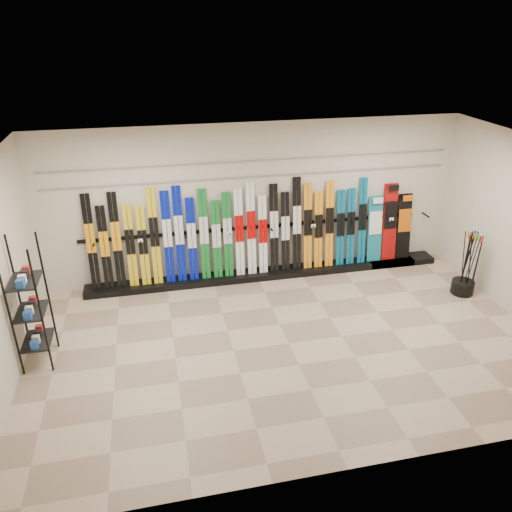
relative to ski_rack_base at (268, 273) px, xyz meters
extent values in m
plane|color=gray|center=(-0.22, -2.28, -0.06)|extent=(8.00, 8.00, 0.00)
plane|color=beige|center=(-0.22, 0.22, 1.44)|extent=(8.00, 0.00, 8.00)
plane|color=silver|center=(-0.22, -2.28, 2.94)|extent=(8.00, 8.00, 0.00)
cube|color=black|center=(0.00, 0.00, 0.00)|extent=(8.00, 0.40, 0.12)
cube|color=black|center=(-3.27, 0.07, 0.95)|extent=(0.17, 0.25, 1.79)
cube|color=black|center=(-3.05, 0.05, 0.84)|extent=(0.17, 0.22, 1.56)
cube|color=black|center=(-2.82, 0.07, 0.95)|extent=(0.17, 0.25, 1.78)
cube|color=gold|center=(-2.59, 0.05, 0.84)|extent=(0.17, 0.22, 1.55)
cube|color=gold|center=(-2.37, 0.05, 0.81)|extent=(0.17, 0.21, 1.51)
cube|color=gold|center=(-2.15, 0.07, 0.97)|extent=(0.17, 0.25, 1.82)
cube|color=#0413A2|center=(-1.91, 0.06, 0.93)|extent=(0.17, 0.24, 1.74)
cube|color=#0413A2|center=(-1.70, 0.07, 0.97)|extent=(0.17, 0.25, 1.82)
cube|color=#0413A2|center=(-1.47, 0.05, 0.85)|extent=(0.17, 0.22, 1.59)
cube|color=#127128|center=(-1.24, 0.06, 0.93)|extent=(0.17, 0.24, 1.73)
cube|color=#127128|center=(-1.01, 0.05, 0.81)|extent=(0.17, 0.21, 1.51)
cube|color=#127128|center=(-0.79, 0.06, 0.88)|extent=(0.17, 0.23, 1.64)
cube|color=white|center=(-0.57, 0.06, 0.91)|extent=(0.17, 0.24, 1.70)
cube|color=white|center=(-0.34, 0.07, 0.95)|extent=(0.17, 0.25, 1.79)
cube|color=white|center=(-0.11, 0.05, 0.83)|extent=(0.17, 0.22, 1.54)
cube|color=black|center=(0.11, 0.06, 0.93)|extent=(0.17, 0.24, 1.74)
cube|color=black|center=(0.34, 0.05, 0.84)|extent=(0.17, 0.22, 1.57)
cube|color=black|center=(0.57, 0.07, 0.98)|extent=(0.17, 0.25, 1.83)
cube|color=orange|center=(0.80, 0.06, 0.91)|extent=(0.17, 0.24, 1.70)
cube|color=orange|center=(1.01, 0.05, 0.83)|extent=(0.17, 0.22, 1.54)
cube|color=orange|center=(1.24, 0.06, 0.92)|extent=(0.17, 0.24, 1.71)
cube|color=#08577E|center=(1.47, 0.05, 0.82)|extent=(0.17, 0.22, 1.53)
cube|color=#08577E|center=(1.69, 0.05, 0.83)|extent=(0.17, 0.22, 1.55)
cube|color=#08577E|center=(1.93, 0.06, 0.93)|extent=(0.17, 0.24, 1.74)
cube|color=#14728C|center=(2.23, 0.06, 0.73)|extent=(0.30, 0.21, 1.35)
cube|color=#990C0C|center=(2.54, 0.08, 0.85)|extent=(0.30, 0.24, 1.58)
cube|color=black|center=(2.87, 0.06, 0.73)|extent=(0.30, 0.21, 1.35)
cube|color=black|center=(-3.97, -1.88, 0.91)|extent=(0.40, 0.60, 1.95)
cylinder|color=black|center=(3.38, -1.43, 0.07)|extent=(0.41, 0.41, 0.25)
cylinder|color=black|center=(3.41, -1.34, 0.55)|extent=(0.06, 0.09, 1.18)
cylinder|color=black|center=(3.36, -1.33, 0.55)|extent=(0.08, 0.13, 1.18)
cylinder|color=black|center=(3.46, -1.31, 0.55)|extent=(0.11, 0.08, 1.18)
cylinder|color=black|center=(3.50, -1.53, 0.55)|extent=(0.03, 0.04, 1.18)
cylinder|color=black|center=(3.31, -1.45, 0.55)|extent=(0.08, 0.10, 1.18)
cylinder|color=black|center=(3.40, -1.47, 0.55)|extent=(0.09, 0.12, 1.18)
cylinder|color=black|center=(3.49, -1.36, 0.55)|extent=(0.08, 0.04, 1.18)
cylinder|color=black|center=(3.44, -1.48, 0.55)|extent=(0.04, 0.14, 1.18)
cylinder|color=black|center=(3.45, -1.58, 0.55)|extent=(0.14, 0.11, 1.17)
cylinder|color=black|center=(3.44, -1.41, 0.55)|extent=(0.10, 0.10, 1.18)
cylinder|color=black|center=(3.45, -1.30, 0.55)|extent=(0.15, 0.03, 1.17)
cylinder|color=black|center=(3.35, -1.39, 0.55)|extent=(0.09, 0.10, 1.18)
cube|color=gray|center=(-0.22, 0.20, 1.94)|extent=(7.60, 0.02, 0.03)
cube|color=gray|center=(-0.22, 0.20, 2.24)|extent=(7.60, 0.02, 0.03)
camera|label=1|loc=(-2.13, -8.54, 4.61)|focal=35.00mm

